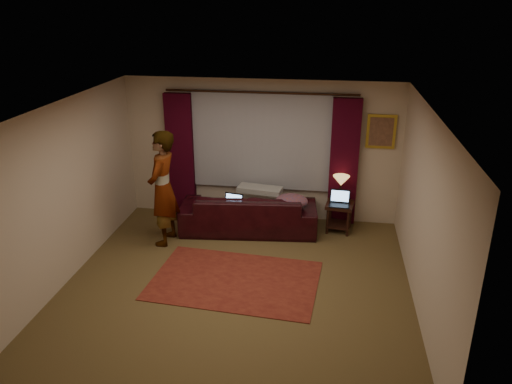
{
  "coord_description": "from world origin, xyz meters",
  "views": [
    {
      "loc": [
        1.22,
        -6.17,
        3.96
      ],
      "look_at": [
        0.1,
        1.2,
        1.0
      ],
      "focal_mm": 35.0,
      "sensor_mm": 36.0,
      "label": 1
    }
  ],
  "objects_px": {
    "tiffany_lamp": "(341,189)",
    "laptop_table": "(340,199)",
    "end_table": "(339,217)",
    "sofa": "(249,205)",
    "laptop_sofa": "(231,203)",
    "person": "(163,188)"
  },
  "relations": [
    {
      "from": "tiffany_lamp",
      "to": "laptop_table",
      "type": "distance_m",
      "value": 0.25
    },
    {
      "from": "end_table",
      "to": "laptop_table",
      "type": "height_order",
      "value": "laptop_table"
    },
    {
      "from": "laptop_table",
      "to": "sofa",
      "type": "bearing_deg",
      "value": -173.21
    },
    {
      "from": "sofa",
      "to": "end_table",
      "type": "height_order",
      "value": "sofa"
    },
    {
      "from": "sofa",
      "to": "laptop_table",
      "type": "distance_m",
      "value": 1.6
    },
    {
      "from": "sofa",
      "to": "laptop_table",
      "type": "height_order",
      "value": "sofa"
    },
    {
      "from": "laptop_sofa",
      "to": "end_table",
      "type": "bearing_deg",
      "value": 24.55
    },
    {
      "from": "sofa",
      "to": "person",
      "type": "bearing_deg",
      "value": 21.52
    },
    {
      "from": "laptop_sofa",
      "to": "person",
      "type": "distance_m",
      "value": 1.2
    },
    {
      "from": "person",
      "to": "laptop_sofa",
      "type": "bearing_deg",
      "value": 116.06
    },
    {
      "from": "sofa",
      "to": "end_table",
      "type": "xyz_separation_m",
      "value": [
        1.6,
        0.2,
        -0.22
      ]
    },
    {
      "from": "sofa",
      "to": "tiffany_lamp",
      "type": "xyz_separation_m",
      "value": [
        1.6,
        0.31,
        0.29
      ]
    },
    {
      "from": "laptop_table",
      "to": "person",
      "type": "xyz_separation_m",
      "value": [
        -2.91,
        -0.76,
        0.32
      ]
    },
    {
      "from": "sofa",
      "to": "person",
      "type": "relative_size",
      "value": 1.23
    },
    {
      "from": "end_table",
      "to": "tiffany_lamp",
      "type": "xyz_separation_m",
      "value": [
        -0.0,
        0.11,
        0.5
      ]
    },
    {
      "from": "laptop_sofa",
      "to": "person",
      "type": "height_order",
      "value": "person"
    },
    {
      "from": "end_table",
      "to": "laptop_sofa",
      "type": "bearing_deg",
      "value": -167.03
    },
    {
      "from": "sofa",
      "to": "tiffany_lamp",
      "type": "distance_m",
      "value": 1.65
    },
    {
      "from": "person",
      "to": "tiffany_lamp",
      "type": "bearing_deg",
      "value": 111.89
    },
    {
      "from": "sofa",
      "to": "laptop_sofa",
      "type": "distance_m",
      "value": 0.38
    },
    {
      "from": "laptop_sofa",
      "to": "laptop_table",
      "type": "distance_m",
      "value": 1.88
    },
    {
      "from": "laptop_table",
      "to": "person",
      "type": "bearing_deg",
      "value": -161.77
    }
  ]
}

